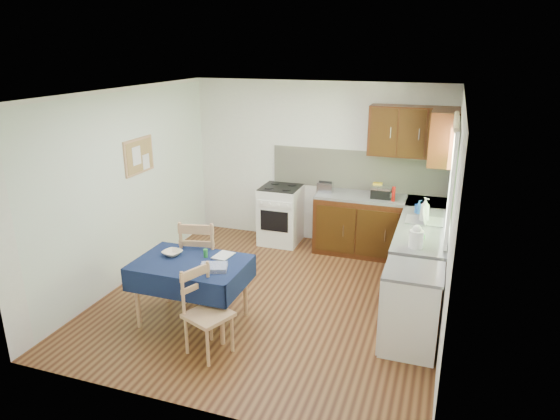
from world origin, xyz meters
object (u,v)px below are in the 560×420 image
(sandwich_press, at_px, (381,192))
(chair_far, at_px, (201,258))
(chair_near, at_px, (205,309))
(kettle, at_px, (416,237))
(dining_table, at_px, (191,270))
(toaster, at_px, (325,187))
(dish_rack, at_px, (424,220))

(sandwich_press, bearing_deg, chair_far, -128.57)
(chair_far, relative_size, chair_near, 1.16)
(sandwich_press, xyz_separation_m, kettle, (0.62, -1.76, 0.04))
(dining_table, height_order, kettle, kettle)
(chair_near, bearing_deg, sandwich_press, -0.59)
(chair_near, height_order, kettle, kettle)
(chair_near, relative_size, sandwich_press, 3.30)
(dining_table, bearing_deg, toaster, 51.38)
(dining_table, relative_size, kettle, 4.68)
(dining_table, height_order, chair_far, chair_far)
(dining_table, bearing_deg, chair_near, -69.16)
(sandwich_press, height_order, kettle, kettle)
(dining_table, relative_size, dish_rack, 2.68)
(chair_near, distance_m, kettle, 2.37)
(dining_table, relative_size, chair_near, 1.34)
(toaster, xyz_separation_m, sandwich_press, (0.82, 0.02, -0.00))
(chair_far, bearing_deg, dish_rack, -166.05)
(chair_far, bearing_deg, sandwich_press, -143.24)
(toaster, xyz_separation_m, kettle, (1.44, -1.74, 0.03))
(dining_table, bearing_deg, dish_rack, 16.10)
(dish_rack, bearing_deg, dining_table, -149.79)
(kettle, bearing_deg, chair_far, -172.70)
(toaster, distance_m, kettle, 2.26)
(toaster, relative_size, sandwich_press, 0.84)
(chair_near, relative_size, dish_rack, 2.00)
(dish_rack, bearing_deg, toaster, 144.55)
(sandwich_press, xyz_separation_m, dish_rack, (0.66, -0.88, -0.05))
(dining_table, bearing_deg, sandwich_press, 36.94)
(dining_table, height_order, chair_near, chair_near)
(dining_table, xyz_separation_m, toaster, (0.88, 2.55, 0.35))
(chair_near, xyz_separation_m, kettle, (1.91, 1.29, 0.53))
(dining_table, relative_size, chair_far, 1.16)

